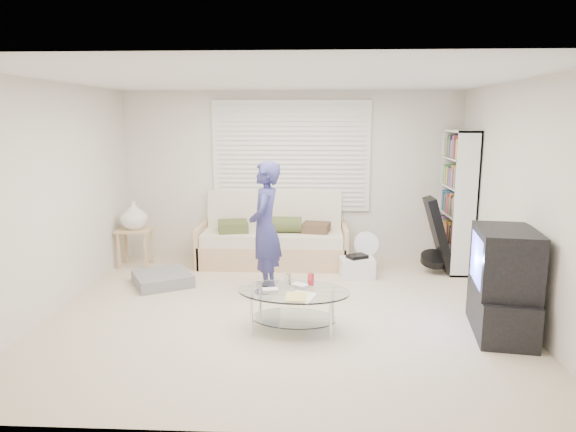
# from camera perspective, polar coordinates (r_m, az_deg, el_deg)

# --- Properties ---
(ground) EXTENTS (5.00, 5.00, 0.00)m
(ground) POSITION_cam_1_polar(r_m,az_deg,el_deg) (5.79, -0.60, -10.48)
(ground) COLOR #BEAE94
(ground) RESTS_ON ground
(room_shell) EXTENTS (5.02, 4.52, 2.51)m
(room_shell) POSITION_cam_1_polar(r_m,az_deg,el_deg) (5.89, -0.36, 6.21)
(room_shell) COLOR silver
(room_shell) RESTS_ON ground
(window_blinds) EXTENTS (2.32, 0.08, 1.62)m
(window_blinds) POSITION_cam_1_polar(r_m,az_deg,el_deg) (7.61, 0.35, 6.67)
(window_blinds) COLOR silver
(window_blinds) RESTS_ON ground
(futon_sofa) EXTENTS (2.14, 0.86, 1.05)m
(futon_sofa) POSITION_cam_1_polar(r_m,az_deg,el_deg) (7.49, -1.66, -2.76)
(futon_sofa) COLOR tan
(futon_sofa) RESTS_ON ground
(grey_floor_pillow) EXTENTS (0.91, 0.91, 0.15)m
(grey_floor_pillow) POSITION_cam_1_polar(r_m,az_deg,el_deg) (6.82, -13.75, -6.78)
(grey_floor_pillow) COLOR slate
(grey_floor_pillow) RESTS_ON ground
(side_table) EXTENTS (0.48, 0.39, 0.95)m
(side_table) POSITION_cam_1_polar(r_m,az_deg,el_deg) (7.63, -16.74, -0.20)
(side_table) COLOR tan
(side_table) RESTS_ON ground
(bookshelf) EXTENTS (0.31, 0.82, 1.95)m
(bookshelf) POSITION_cam_1_polar(r_m,az_deg,el_deg) (7.47, 18.28, 1.58)
(bookshelf) COLOR white
(bookshelf) RESTS_ON ground
(guitar_case) EXTENTS (0.44, 0.39, 1.03)m
(guitar_case) POSITION_cam_1_polar(r_m,az_deg,el_deg) (7.30, 16.31, -2.60)
(guitar_case) COLOR black
(guitar_case) RESTS_ON ground
(floor_fan) EXTENTS (0.35, 0.23, 0.58)m
(floor_fan) POSITION_cam_1_polar(r_m,az_deg,el_deg) (7.18, 8.65, -3.56)
(floor_fan) COLOR white
(floor_fan) RESTS_ON ground
(storage_bin) EXTENTS (0.47, 0.35, 0.31)m
(storage_bin) POSITION_cam_1_polar(r_m,az_deg,el_deg) (6.96, 7.67, -5.65)
(storage_bin) COLOR white
(storage_bin) RESTS_ON ground
(tv_unit) EXTENTS (0.65, 1.03, 1.06)m
(tv_unit) POSITION_cam_1_polar(r_m,az_deg,el_deg) (5.49, 22.79, -6.91)
(tv_unit) COLOR black
(tv_unit) RESTS_ON ground
(coffee_table) EXTENTS (1.18, 0.81, 0.54)m
(coffee_table) POSITION_cam_1_polar(r_m,az_deg,el_deg) (5.20, 0.61, -9.12)
(coffee_table) COLOR silver
(coffee_table) RESTS_ON ground
(standing_person) EXTENTS (0.44, 0.62, 1.60)m
(standing_person) POSITION_cam_1_polar(r_m,az_deg,el_deg) (6.19, -2.56, -1.32)
(standing_person) COLOR navy
(standing_person) RESTS_ON ground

